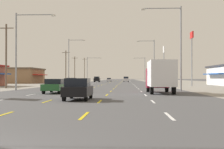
# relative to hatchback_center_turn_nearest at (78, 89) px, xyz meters

# --- Properties ---
(ground_plane) EXTENTS (572.00, 572.00, 0.00)m
(ground_plane) POSITION_rel_hatchback_center_turn_nearest_xyz_m (-0.08, 50.06, -0.78)
(ground_plane) COLOR #4C4C4F
(lot_apron_left) EXTENTS (28.00, 440.00, 0.01)m
(lot_apron_left) POSITION_rel_hatchback_center_turn_nearest_xyz_m (-24.83, 50.06, -0.78)
(lot_apron_left) COLOR gray
(lot_apron_left) RESTS_ON ground
(lot_apron_right) EXTENTS (28.00, 440.00, 0.01)m
(lot_apron_right) POSITION_rel_hatchback_center_turn_nearest_xyz_m (24.67, 50.06, -0.78)
(lot_apron_right) COLOR gray
(lot_apron_right) RESTS_ON ground
(lane_markings) EXTENTS (10.64, 227.60, 0.01)m
(lane_markings) POSITION_rel_hatchback_center_turn_nearest_xyz_m (-0.08, 88.56, -0.78)
(lane_markings) COLOR white
(lane_markings) RESTS_ON ground
(hatchback_center_turn_nearest) EXTENTS (1.72, 3.90, 1.54)m
(hatchback_center_turn_nearest) POSITION_rel_hatchback_center_turn_nearest_xyz_m (0.00, 0.00, 0.00)
(hatchback_center_turn_nearest) COLOR black
(hatchback_center_turn_nearest) RESTS_ON ground
(sedan_inner_left_near) EXTENTS (1.80, 4.50, 1.46)m
(sedan_inner_left_near) POSITION_rel_hatchback_center_turn_nearest_xyz_m (-3.81, 9.13, -0.03)
(sedan_inner_left_near) COLOR #235B2D
(sedan_inner_left_near) RESTS_ON ground
(box_truck_far_right_mid) EXTENTS (2.40, 7.20, 3.23)m
(box_truck_far_right_mid) POSITION_rel_hatchback_center_turn_nearest_xyz_m (6.87, 9.45, 1.05)
(box_truck_far_right_mid) COLOR maroon
(box_truck_far_right_mid) RESTS_ON ground
(hatchback_far_left_midfar) EXTENTS (1.72, 3.90, 1.54)m
(hatchback_far_left_midfar) POSITION_rel_hatchback_center_turn_nearest_xyz_m (-7.27, 38.07, 0.00)
(hatchback_far_left_midfar) COLOR white
(hatchback_far_left_midfar) RESTS_ON ground
(suv_far_left_far) EXTENTS (1.98, 4.90, 1.98)m
(suv_far_left_far) POSITION_rel_hatchback_center_turn_nearest_xyz_m (-7.03, 87.53, 0.24)
(suv_far_left_far) COLOR black
(suv_far_left_far) RESTS_ON ground
(suv_inner_right_farther) EXTENTS (1.98, 4.90, 1.98)m
(suv_inner_right_farther) POSITION_rel_hatchback_center_turn_nearest_xyz_m (3.46, 94.71, 0.24)
(suv_inner_right_farther) COLOR silver
(suv_inner_right_farther) RESTS_ON ground
(sedan_inner_left_farthest) EXTENTS (1.80, 4.50, 1.46)m
(sedan_inner_left_farthest) POSITION_rel_hatchback_center_turn_nearest_xyz_m (-3.79, 108.63, -0.03)
(sedan_inner_left_farthest) COLOR silver
(sedan_inner_left_farthest) RESTS_ON ground
(storefront_left_row_2) EXTENTS (10.53, 14.80, 4.30)m
(storefront_left_row_2) POSITION_rel_hatchback_center_turn_nearest_xyz_m (-26.05, 63.99, 1.39)
(storefront_left_row_2) COLOR #8C6B4C
(storefront_left_row_2) RESTS_ON ground
(pole_sign_right_row_1) EXTENTS (0.24, 2.17, 10.27)m
(pole_sign_right_row_1) POSITION_rel_hatchback_center_turn_nearest_xyz_m (15.88, 36.47, 6.79)
(pole_sign_right_row_1) COLOR gray
(pole_sign_right_row_1) RESTS_ON ground
(pole_sign_right_row_2) EXTENTS (0.24, 2.21, 10.11)m
(pole_sign_right_row_2) POSITION_rel_hatchback_center_turn_nearest_xyz_m (13.69, 60.94, 6.92)
(pole_sign_right_row_2) COLOR gray
(pole_sign_right_row_2) RESTS_ON ground
(streetlight_left_row_0) EXTENTS (5.03, 0.26, 9.64)m
(streetlight_left_row_0) POSITION_rel_hatchback_center_turn_nearest_xyz_m (-9.66, 15.54, 4.91)
(streetlight_left_row_0) COLOR gray
(streetlight_left_row_0) RESTS_ON ground
(streetlight_right_row_0) EXTENTS (4.91, 0.26, 10.27)m
(streetlight_right_row_0) POSITION_rel_hatchback_center_turn_nearest_xyz_m (9.55, 15.54, 5.23)
(streetlight_right_row_0) COLOR gray
(streetlight_right_row_0) RESTS_ON ground
(streetlight_left_row_1) EXTENTS (4.04, 0.26, 10.81)m
(streetlight_left_row_1) POSITION_rel_hatchback_center_turn_nearest_xyz_m (-9.86, 50.24, 5.40)
(streetlight_left_row_1) COLOR gray
(streetlight_left_row_1) RESTS_ON ground
(streetlight_right_row_1) EXTENTS (4.15, 0.26, 10.50)m
(streetlight_right_row_1) POSITION_rel_hatchback_center_turn_nearest_xyz_m (9.68, 50.24, 5.26)
(streetlight_right_row_1) COLOR gray
(streetlight_right_row_1) RESTS_ON ground
(streetlight_left_row_2) EXTENTS (5.02, 0.26, 8.80)m
(streetlight_left_row_2) POSITION_rel_hatchback_center_turn_nearest_xyz_m (-9.62, 84.93, 4.47)
(streetlight_left_row_2) COLOR gray
(streetlight_left_row_2) RESTS_ON ground
(streetlight_right_row_2) EXTENTS (4.19, 0.26, 8.71)m
(streetlight_right_row_2) POSITION_rel_hatchback_center_turn_nearest_xyz_m (9.61, 84.93, 4.33)
(streetlight_right_row_2) COLOR gray
(streetlight_right_row_2) RESTS_ON ground
(utility_pole_left_row_0) EXTENTS (2.20, 0.26, 9.57)m
(utility_pole_left_row_0) POSITION_rel_hatchback_center_turn_nearest_xyz_m (-14.41, 22.82, 4.20)
(utility_pole_left_row_0) COLOR brown
(utility_pole_left_row_0) RESTS_ON ground
(utility_pole_left_row_1) EXTENTS (2.20, 0.26, 9.15)m
(utility_pole_left_row_1) POSITION_rel_hatchback_center_turn_nearest_xyz_m (-13.27, 62.00, 3.99)
(utility_pole_left_row_1) COLOR brown
(utility_pole_left_row_1) RESTS_ON ground
(utility_pole_left_row_2) EXTENTS (2.20, 0.26, 9.35)m
(utility_pole_left_row_2) POSITION_rel_hatchback_center_turn_nearest_xyz_m (-15.29, 88.50, 4.09)
(utility_pole_left_row_2) COLOR brown
(utility_pole_left_row_2) RESTS_ON ground
(utility_pole_left_row_3) EXTENTS (2.20, 0.26, 10.43)m
(utility_pole_left_row_3) POSITION_rel_hatchback_center_turn_nearest_xyz_m (-15.02, 112.77, 4.63)
(utility_pole_left_row_3) COLOR brown
(utility_pole_left_row_3) RESTS_ON ground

